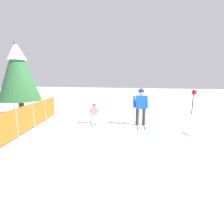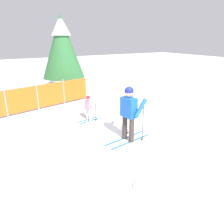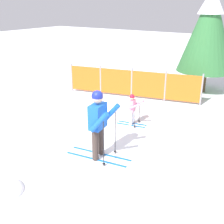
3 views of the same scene
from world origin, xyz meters
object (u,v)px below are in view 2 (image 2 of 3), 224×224
(skier_adult, at_px, (129,109))
(conifer_far, at_px, (62,46))
(safety_fence, at_px, (37,97))
(skier_child, at_px, (89,106))

(skier_adult, distance_m, conifer_far, 7.05)
(safety_fence, bearing_deg, skier_adult, -69.44)
(conifer_far, bearing_deg, skier_child, -98.66)
(safety_fence, bearing_deg, skier_child, -59.49)
(skier_child, bearing_deg, safety_fence, 109.43)
(skier_adult, bearing_deg, skier_child, 89.59)
(skier_adult, distance_m, skier_child, 2.23)
(skier_adult, height_order, skier_child, skier_adult)
(skier_adult, relative_size, skier_child, 1.73)
(skier_adult, xyz_separation_m, safety_fence, (-1.67, 4.46, -0.42))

